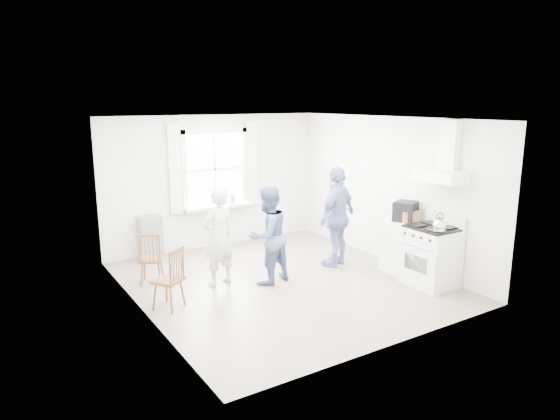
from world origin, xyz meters
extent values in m
cube|color=#7A705E|center=(0.00, 0.00, -0.01)|extent=(4.62, 5.12, 0.02)
cube|color=silver|center=(0.00, 2.52, 1.30)|extent=(4.62, 0.04, 2.64)
cube|color=silver|center=(0.00, -2.52, 1.30)|extent=(4.62, 0.04, 2.64)
cube|color=silver|center=(-2.27, 0.00, 1.30)|extent=(0.04, 5.12, 2.64)
cube|color=silver|center=(2.27, 0.00, 1.30)|extent=(0.04, 5.12, 2.64)
cube|color=white|center=(0.00, 0.00, 2.61)|extent=(4.62, 5.12, 0.02)
cube|color=white|center=(0.00, 2.48, 1.55)|extent=(1.20, 0.02, 1.40)
cube|color=white|center=(0.00, 2.46, 2.29)|extent=(1.38, 0.09, 0.09)
cube|color=white|center=(0.00, 2.46, 0.81)|extent=(1.38, 0.09, 0.09)
cube|color=white|center=(-0.65, 2.46, 1.55)|extent=(0.09, 0.09, 1.58)
cube|color=white|center=(0.65, 2.46, 1.55)|extent=(0.09, 0.09, 1.58)
cube|color=white|center=(0.00, 2.38, 0.82)|extent=(1.38, 0.24, 0.06)
cube|color=#F8E9CB|center=(-0.82, 2.44, 1.60)|extent=(0.24, 0.05, 1.70)
cube|color=#F8E9CB|center=(0.82, 2.44, 1.60)|extent=(0.24, 0.05, 1.70)
cube|color=white|center=(2.02, -1.35, 1.74)|extent=(0.45, 0.76, 0.18)
cube|color=white|center=(2.17, -1.35, 2.21)|extent=(0.14, 0.30, 0.76)
cube|color=gray|center=(-1.40, 2.33, 0.40)|extent=(0.40, 0.30, 0.80)
cube|color=silver|center=(1.91, -1.35, 0.46)|extent=(0.65, 0.76, 0.92)
cube|color=black|center=(1.91, -1.35, 0.94)|extent=(0.61, 0.72, 0.03)
cube|color=silver|center=(2.20, -1.35, 1.02)|extent=(0.06, 0.76, 0.20)
cylinder|color=silver|center=(1.56, -1.35, 0.70)|extent=(0.02, 0.61, 0.02)
sphere|color=silver|center=(1.77, -1.60, 1.05)|extent=(0.21, 0.21, 0.21)
cylinder|color=silver|center=(1.77, -1.60, 0.99)|extent=(0.18, 0.18, 0.04)
torus|color=black|center=(1.77, -1.60, 1.18)|extent=(0.13, 0.04, 0.13)
cube|color=white|center=(1.98, -0.65, 0.45)|extent=(0.50, 0.55, 0.90)
cube|color=black|center=(1.99, -0.70, 0.99)|extent=(0.47, 0.45, 0.17)
cube|color=black|center=(1.99, -0.70, 1.15)|extent=(0.47, 0.45, 0.16)
cube|color=#8E6744|center=(1.98, -0.80, 0.99)|extent=(0.34, 0.29, 0.19)
cube|color=#4E3019|center=(-1.90, 0.00, 0.41)|extent=(0.52, 0.51, 0.05)
cube|color=#4E3019|center=(-1.80, -0.13, 0.65)|extent=(0.32, 0.26, 0.49)
cylinder|color=#4E3019|center=(-1.90, 0.00, 0.19)|extent=(0.03, 0.03, 0.39)
cube|color=#4E3019|center=(-1.79, 1.07, 0.39)|extent=(0.48, 0.48, 0.04)
cube|color=#4E3019|center=(-1.86, 0.93, 0.63)|extent=(0.33, 0.20, 0.47)
cylinder|color=#4E3019|center=(-1.79, 1.07, 0.19)|extent=(0.03, 0.03, 0.37)
imported|color=silver|center=(-0.90, 0.44, 0.79)|extent=(0.69, 0.69, 1.58)
imported|color=#475783|center=(-0.20, 0.10, 0.78)|extent=(0.93, 0.93, 1.57)
imported|color=navy|center=(1.27, 0.20, 0.88)|extent=(1.34, 1.34, 1.76)
imported|color=#377C39|center=(0.32, 2.36, 1.02)|extent=(0.23, 0.23, 0.33)
camera|label=1|loc=(-4.09, -6.43, 2.87)|focal=32.00mm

